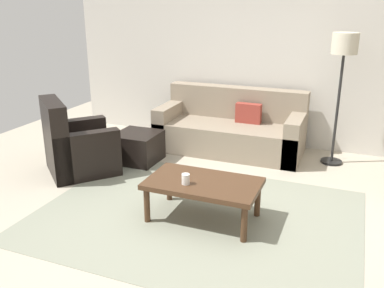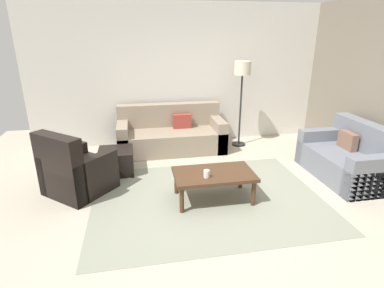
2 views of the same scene
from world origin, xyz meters
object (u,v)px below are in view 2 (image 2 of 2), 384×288
object	(u,v)px
armchair_leather	(75,174)
ottoman	(116,161)
couch_main	(171,135)
lamp_standing	(242,77)
couch_loveseat	(351,159)
cup	(207,174)
coffee_table	(214,176)

from	to	relation	value
armchair_leather	ottoman	world-z (taller)	armchair_leather
couch_main	lamp_standing	world-z (taller)	lamp_standing
couch_loveseat	armchair_leather	size ratio (longest dim) A/B	1.32
couch_loveseat	armchair_leather	world-z (taller)	armchair_leather
cup	lamp_standing	distance (m)	2.69
couch_main	coffee_table	distance (m)	2.15
coffee_table	ottoman	bearing A→B (deg)	139.63
lamp_standing	coffee_table	bearing A→B (deg)	-117.45
cup	ottoman	bearing A→B (deg)	133.84
cup	couch_loveseat	bearing A→B (deg)	9.75
armchair_leather	ottoman	bearing A→B (deg)	48.50
couch_loveseat	cup	distance (m)	2.53
couch_main	armchair_leather	xyz separation A→B (m)	(-1.58, -1.57, 0.01)
couch_main	ottoman	distance (m)	1.41
couch_loveseat	lamp_standing	world-z (taller)	lamp_standing
coffee_table	cup	world-z (taller)	cup
ottoman	armchair_leather	bearing A→B (deg)	-131.50
armchair_leather	coffee_table	distance (m)	2.00
ottoman	couch_loveseat	bearing A→B (deg)	-13.03
couch_main	cup	world-z (taller)	couch_main
coffee_table	lamp_standing	size ratio (longest dim) A/B	0.64
couch_main	couch_loveseat	world-z (taller)	same
armchair_leather	lamp_standing	bearing A→B (deg)	27.03
coffee_table	cup	bearing A→B (deg)	-137.43
ottoman	coffee_table	distance (m)	1.81
armchair_leather	couch_loveseat	bearing A→B (deg)	-3.27
armchair_leather	couch_main	bearing A→B (deg)	44.78
couch_loveseat	coffee_table	xyz separation A→B (m)	(-2.36, -0.30, 0.06)
ottoman	cup	world-z (taller)	cup
armchair_leather	coffee_table	size ratio (longest dim) A/B	1.03
couch_main	armchair_leather	world-z (taller)	armchair_leather
couch_loveseat	armchair_leather	bearing A→B (deg)	176.73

